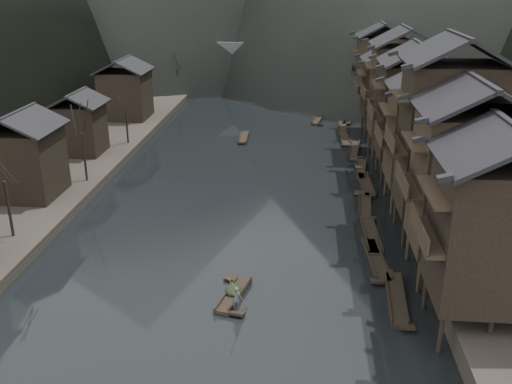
# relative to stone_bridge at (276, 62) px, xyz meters

# --- Properties ---
(water) EXTENTS (300.00, 300.00, 0.00)m
(water) POSITION_rel_stone_bridge_xyz_m (0.00, -72.00, -5.11)
(water) COLOR black
(water) RESTS_ON ground
(left_bank) EXTENTS (40.00, 200.00, 1.20)m
(left_bank) POSITION_rel_stone_bridge_xyz_m (-35.00, -32.00, -4.51)
(left_bank) COLOR #2D2823
(left_bank) RESTS_ON ground
(stilt_houses) EXTENTS (9.00, 67.60, 17.00)m
(stilt_houses) POSITION_rel_stone_bridge_xyz_m (17.28, -53.30, 3.96)
(stilt_houses) COLOR black
(stilt_houses) RESTS_ON ground
(left_houses) EXTENTS (8.10, 53.20, 8.73)m
(left_houses) POSITION_rel_stone_bridge_xyz_m (-20.50, -51.88, 0.55)
(left_houses) COLOR black
(left_houses) RESTS_ON left_bank
(bare_trees) EXTENTS (3.61, 75.99, 7.22)m
(bare_trees) POSITION_rel_stone_bridge_xyz_m (-17.00, -51.29, 0.93)
(bare_trees) COLOR black
(bare_trees) RESTS_ON left_bank
(moored_sampans) EXTENTS (2.78, 66.87, 0.47)m
(moored_sampans) POSITION_rel_stone_bridge_xyz_m (11.98, -48.00, -4.91)
(moored_sampans) COLOR black
(moored_sampans) RESTS_ON water
(midriver_boats) EXTENTS (17.71, 42.49, 0.45)m
(midriver_boats) POSITION_rel_stone_bridge_xyz_m (1.65, -18.16, -4.91)
(midriver_boats) COLOR black
(midriver_boats) RESTS_ON water
(stone_bridge) EXTENTS (40.00, 6.00, 9.00)m
(stone_bridge) POSITION_rel_stone_bridge_xyz_m (0.00, 0.00, 0.00)
(stone_bridge) COLOR #4C4C4F
(stone_bridge) RESTS_ON ground
(hero_sampan) EXTENTS (2.16, 5.37, 0.44)m
(hero_sampan) POSITION_rel_stone_bridge_xyz_m (1.33, -77.37, -4.91)
(hero_sampan) COLOR black
(hero_sampan) RESTS_ON water
(cargo_heap) EXTENTS (1.17, 1.53, 0.70)m
(cargo_heap) POSITION_rel_stone_bridge_xyz_m (1.28, -77.13, -4.32)
(cargo_heap) COLOR black
(cargo_heap) RESTS_ON hero_sampan
(boatman) EXTENTS (0.65, 0.44, 1.71)m
(boatman) POSITION_rel_stone_bridge_xyz_m (1.75, -79.18, -3.82)
(boatman) COLOR #565658
(boatman) RESTS_ON hero_sampan
(bamboo_pole) EXTENTS (1.31, 1.66, 3.42)m
(bamboo_pole) POSITION_rel_stone_bridge_xyz_m (1.95, -79.18, -1.25)
(bamboo_pole) COLOR #8C7A51
(bamboo_pole) RESTS_ON boatman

